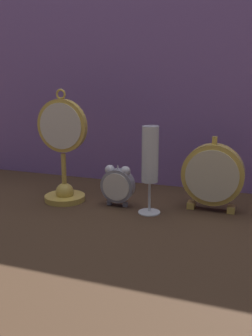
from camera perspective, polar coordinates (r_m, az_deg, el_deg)
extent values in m
plane|color=#422D1E|center=(0.99, -1.57, -7.25)|extent=(4.00, 4.00, 0.00)
cube|color=#8460A8|center=(1.24, 3.93, 12.41)|extent=(1.34, 0.01, 0.66)
cylinder|color=gold|center=(1.12, -9.29, -4.49)|extent=(0.12, 0.12, 0.02)
sphere|color=gold|center=(1.12, -9.32, -3.62)|extent=(0.05, 0.05, 0.05)
cylinder|color=gold|center=(1.10, -9.43, -1.01)|extent=(0.01, 0.01, 0.13)
cylinder|color=gold|center=(1.08, -9.72, 6.36)|extent=(0.15, 0.02, 0.15)
cylinder|color=silver|center=(1.07, -9.98, 6.30)|extent=(0.13, 0.00, 0.13)
torus|color=gold|center=(1.07, -9.91, 11.02)|extent=(0.03, 0.01, 0.03)
cube|color=gray|center=(1.07, -2.54, -5.29)|extent=(0.01, 0.01, 0.01)
cube|color=gray|center=(1.06, 0.09, -5.60)|extent=(0.01, 0.01, 0.01)
cylinder|color=gray|center=(1.05, -1.25, -2.69)|extent=(0.09, 0.03, 0.09)
cylinder|color=silver|center=(1.03, -1.57, -2.94)|extent=(0.08, 0.00, 0.08)
sphere|color=silver|center=(1.05, -2.47, -0.28)|extent=(0.03, 0.03, 0.03)
sphere|color=silver|center=(1.03, -0.03, -0.49)|extent=(0.03, 0.03, 0.03)
cylinder|color=silver|center=(1.04, -1.26, -0.08)|extent=(0.00, 0.00, 0.02)
cube|color=gold|center=(1.06, 9.91, -5.53)|extent=(0.02, 0.03, 0.02)
cube|color=gold|center=(1.05, 15.73, -6.06)|extent=(0.02, 0.03, 0.02)
cylinder|color=gold|center=(1.03, 13.07, -0.97)|extent=(0.17, 0.04, 0.17)
cylinder|color=beige|center=(1.01, 12.93, -1.25)|extent=(0.14, 0.00, 0.14)
cylinder|color=gold|center=(1.01, 13.35, 4.13)|extent=(0.01, 0.01, 0.02)
cylinder|color=silver|center=(1.01, 3.56, -6.66)|extent=(0.06, 0.06, 0.01)
cylinder|color=silver|center=(1.00, 3.59, -4.33)|extent=(0.01, 0.01, 0.08)
cylinder|color=white|center=(0.97, 3.69, 2.09)|extent=(0.04, 0.04, 0.15)
cylinder|color=#DBC675|center=(0.98, 3.67, 0.61)|extent=(0.04, 0.04, 0.10)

